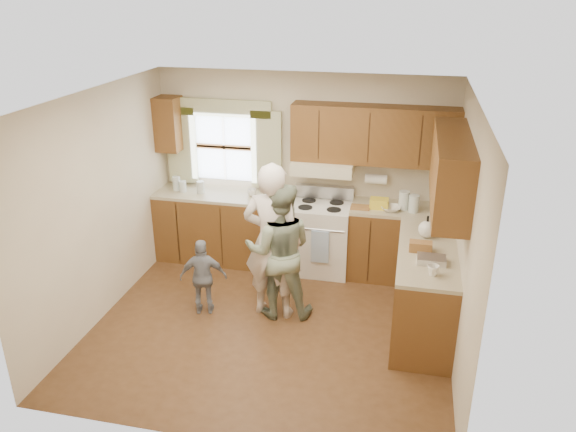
% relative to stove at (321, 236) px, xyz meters
% --- Properties ---
extents(room, '(3.80, 3.80, 3.80)m').
position_rel_stove_xyz_m(room, '(-0.30, -1.44, 0.78)').
color(room, '#492C16').
rests_on(room, ground).
extents(kitchen_fixtures, '(3.80, 2.25, 2.15)m').
position_rel_stove_xyz_m(kitchen_fixtures, '(0.31, -0.36, 0.37)').
color(kitchen_fixtures, '#45260E').
rests_on(kitchen_fixtures, ground).
extents(stove, '(0.76, 0.67, 1.07)m').
position_rel_stove_xyz_m(stove, '(0.00, 0.00, 0.00)').
color(stove, silver).
rests_on(stove, ground).
extents(woman_left, '(0.67, 0.46, 1.78)m').
position_rel_stove_xyz_m(woman_left, '(-0.35, -1.17, 0.43)').
color(woman_left, beige).
rests_on(woman_left, ground).
extents(woman_right, '(0.85, 0.72, 1.56)m').
position_rel_stove_xyz_m(woman_right, '(-0.27, -1.16, 0.32)').
color(woman_right, '#27442F').
rests_on(woman_right, ground).
extents(child, '(0.56, 0.34, 0.90)m').
position_rel_stove_xyz_m(child, '(-1.10, -1.33, -0.02)').
color(child, gray).
rests_on(child, ground).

